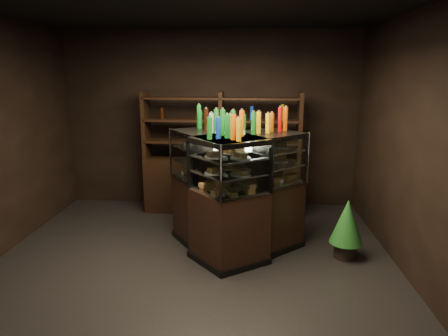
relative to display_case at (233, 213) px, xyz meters
The scene contains 7 objects.
ground 0.89m from the display_case, 130.30° to the right, with size 5.00×5.00×0.00m, color black.
room_shell 1.59m from the display_case, 130.30° to the right, with size 5.02×5.02×3.01m.
display_case is the anchor object (origin of this frame).
food_display 0.66m from the display_case, 97.66° to the right, with size 1.40×1.17×0.48m.
bottles_top 1.18m from the display_case, 82.34° to the left, with size 1.23×1.04×0.30m.
potted_conifer 1.44m from the display_case, ahead, with size 0.41×0.41×0.88m.
back_shelving 1.52m from the display_case, 99.52° to the left, with size 2.57×0.49×2.00m.
Camera 1 is at (0.66, -4.35, 2.33)m, focal length 32.00 mm.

